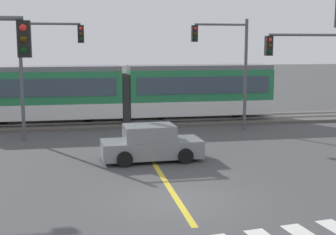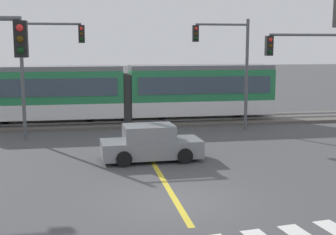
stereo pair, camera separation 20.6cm
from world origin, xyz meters
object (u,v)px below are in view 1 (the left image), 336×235
Objects in this scene: sedan_crossing at (151,144)px; traffic_light_mid_right at (319,66)px; traffic_light_far_right at (228,57)px; light_rail_tram at (125,91)px; traffic_light_far_left at (42,59)px.

traffic_light_mid_right reaches higher than sedan_crossing.
traffic_light_far_right reaches higher than sedan_crossing.
traffic_light_mid_right reaches higher than light_rail_tram.
traffic_light_mid_right is (2.84, -4.93, -0.31)m from traffic_light_far_right.
traffic_light_far_right is at bearing -32.03° from light_rail_tram.
traffic_light_far_left is at bearing 162.25° from traffic_light_mid_right.
traffic_light_far_left is (-10.07, -0.79, -0.04)m from traffic_light_far_right.
light_rail_tram reaches higher than sedan_crossing.
sedan_crossing is 8.87m from traffic_light_mid_right.
traffic_light_far_left is 13.56m from traffic_light_mid_right.
traffic_light_far_left reaches higher than traffic_light_mid_right.
traffic_light_mid_right is at bearing -60.02° from traffic_light_far_right.
light_rail_tram is 4.35× the size of sedan_crossing.
sedan_crossing is at bearing -171.20° from traffic_light_mid_right.
traffic_light_far_right is 5.69m from traffic_light_mid_right.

